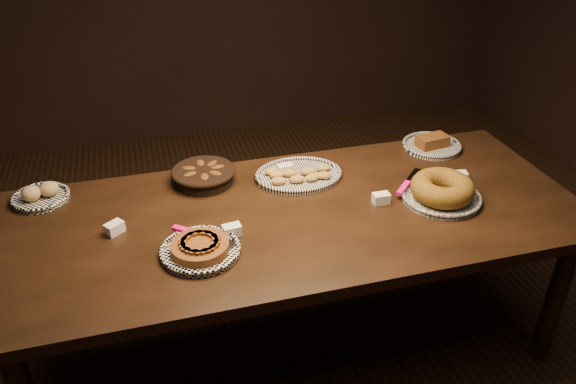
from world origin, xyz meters
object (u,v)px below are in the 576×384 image
object	(u,v)px
madeleine_platter	(298,175)
bundt_cake_plate	(442,191)
buffet_table	(296,227)
apple_tart_plate	(200,248)

from	to	relation	value
madeleine_platter	bundt_cake_plate	size ratio (longest dim) A/B	0.96
buffet_table	madeleine_platter	xyz separation A→B (m)	(0.09, 0.27, 0.09)
apple_tart_plate	madeleine_platter	xyz separation A→B (m)	(0.51, 0.44, -0.00)
buffet_table	bundt_cake_plate	world-z (taller)	bundt_cake_plate
madeleine_platter	bundt_cake_plate	world-z (taller)	bundt_cake_plate
apple_tart_plate	bundt_cake_plate	bearing A→B (deg)	2.83
madeleine_platter	buffet_table	bearing A→B (deg)	-120.97
apple_tart_plate	madeleine_platter	bearing A→B (deg)	38.46
buffet_table	madeleine_platter	world-z (taller)	madeleine_platter
buffet_table	madeleine_platter	size ratio (longest dim) A/B	6.09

